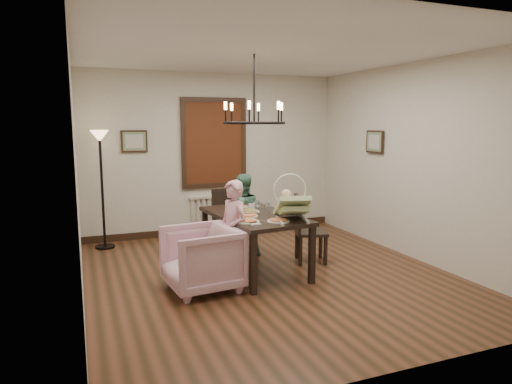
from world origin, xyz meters
TOP-DOWN VIEW (x-y plane):
  - room_shell at (0.00, 0.37)m, footprint 4.51×5.00m
  - dining_table at (-0.11, 0.25)m, footprint 1.09×1.72m
  - chair_far at (-0.08, 1.37)m, footprint 0.47×0.47m
  - chair_right at (0.77, 0.32)m, footprint 0.54×0.54m
  - armchair at (-0.94, -0.18)m, footprint 0.91×0.89m
  - elderly_woman at (-0.51, -0.05)m, footprint 0.36×0.44m
  - seated_man at (-0.04, 0.94)m, footprint 0.52×0.42m
  - baby_bouncer at (0.17, -0.28)m, footprint 0.58×0.70m
  - salad_bowl at (-0.19, 0.21)m, footprint 0.28×0.28m
  - pizza_platter at (-0.29, 0.12)m, footprint 0.33×0.33m
  - drinking_glass at (0.06, 0.21)m, footprint 0.07×0.07m
  - window_blinds at (0.00, 2.46)m, footprint 1.00×0.03m
  - radiator at (0.00, 2.48)m, footprint 0.92×0.12m
  - picture_back at (-1.35, 2.47)m, footprint 0.42×0.03m
  - picture_right at (2.21, 0.90)m, footprint 0.03×0.42m
  - floor_lamp at (-1.90, 2.15)m, footprint 0.30×0.30m
  - chandelier at (-0.11, 0.25)m, footprint 0.80×0.80m

SIDE VIEW (x-z plane):
  - radiator at x=0.00m, z-range 0.04..0.66m
  - armchair at x=-0.94m, z-range 0.00..0.76m
  - chair_far at x=-0.08m, z-range 0.00..0.94m
  - chair_right at x=0.77m, z-range 0.00..0.97m
  - seated_man at x=-0.04m, z-range 0.00..1.01m
  - elderly_woman at x=-0.51m, z-range 0.00..1.05m
  - dining_table at x=-0.11m, z-range 0.30..1.07m
  - pizza_platter at x=-0.29m, z-range 0.77..0.81m
  - salad_bowl at x=-0.19m, z-range 0.77..0.84m
  - drinking_glass at x=0.06m, z-range 0.77..0.91m
  - floor_lamp at x=-1.90m, z-range 0.00..1.80m
  - baby_bouncer at x=0.17m, z-range 0.77..1.16m
  - room_shell at x=0.00m, z-range -0.01..2.80m
  - window_blinds at x=0.00m, z-range 0.90..2.30m
  - picture_back at x=-1.35m, z-range 1.47..1.83m
  - picture_right at x=2.21m, z-range 1.47..1.83m
  - chandelier at x=-0.11m, z-range 1.93..1.97m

